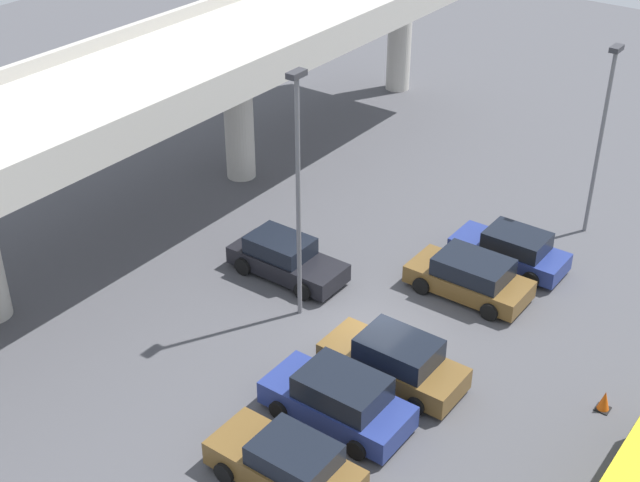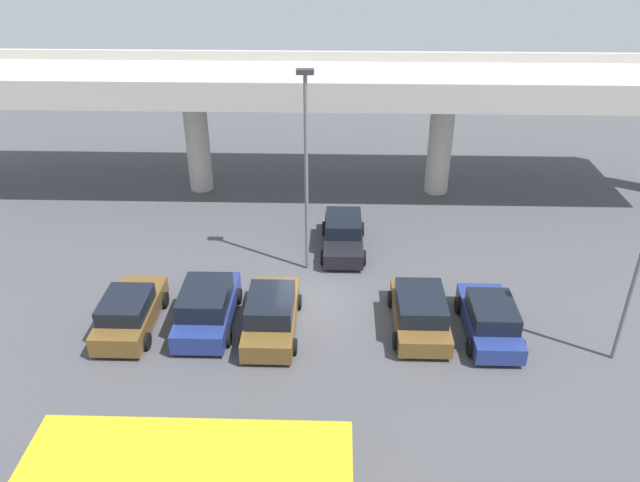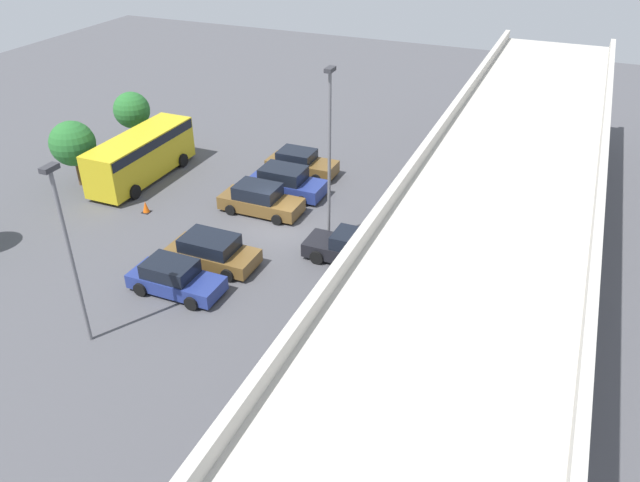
{
  "view_description": "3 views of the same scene",
  "coord_description": "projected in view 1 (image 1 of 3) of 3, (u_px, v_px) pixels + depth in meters",
  "views": [
    {
      "loc": [
        -20.88,
        -12.92,
        18.75
      ],
      "look_at": [
        0.97,
        3.05,
        2.43
      ],
      "focal_mm": 50.0,
      "sensor_mm": 36.0,
      "label": 1
    },
    {
      "loc": [
        1.09,
        -21.41,
        15.04
      ],
      "look_at": [
        0.4,
        1.73,
        2.18
      ],
      "focal_mm": 35.0,
      "sensor_mm": 36.0,
      "label": 2
    },
    {
      "loc": [
        26.35,
        13.82,
        16.99
      ],
      "look_at": [
        1.97,
        3.5,
        1.09
      ],
      "focal_mm": 35.0,
      "sensor_mm": 36.0,
      "label": 3
    }
  ],
  "objects": [
    {
      "name": "parked_car_2",
      "position": [
        394.0,
        361.0,
        28.46
      ],
      "size": [
        2.16,
        4.73,
        1.66
      ],
      "rotation": [
        0.0,
        0.0,
        1.57
      ],
      "color": "brown",
      "rests_on": "ground_plane"
    },
    {
      "name": "ground_plane",
      "position": [
        375.0,
        340.0,
        30.64
      ],
      "size": [
        87.7,
        87.7,
        0.0
      ],
      "primitive_type": "plane",
      "color": "#4C4C51"
    },
    {
      "name": "parked_car_0",
      "position": [
        287.0,
        464.0,
        24.62
      ],
      "size": [
        2.15,
        4.44,
        1.58
      ],
      "rotation": [
        0.0,
        0.0,
        1.57
      ],
      "color": "brown",
      "rests_on": "ground_plane"
    },
    {
      "name": "highway_overpass",
      "position": [
        117.0,
        105.0,
        33.64
      ],
      "size": [
        42.25,
        7.18,
        7.18
      ],
      "color": "#BCB7AD",
      "rests_on": "ground_plane"
    },
    {
      "name": "lamp_post_near_aisle",
      "position": [
        298.0,
        182.0,
        29.33
      ],
      "size": [
        0.7,
        0.35,
        9.11
      ],
      "color": "slate",
      "rests_on": "ground_plane"
    },
    {
      "name": "lamp_post_mid_lot",
      "position": [
        603.0,
        127.0,
        34.64
      ],
      "size": [
        0.7,
        0.35,
        7.93
      ],
      "color": "slate",
      "rests_on": "ground_plane"
    },
    {
      "name": "traffic_cone",
      "position": [
        604.0,
        401.0,
        27.46
      ],
      "size": [
        0.44,
        0.44,
        0.7
      ],
      "color": "black",
      "rests_on": "ground_plane"
    },
    {
      "name": "parked_car_1",
      "position": [
        338.0,
        399.0,
        26.83
      ],
      "size": [
        2.26,
        4.62,
        1.71
      ],
      "rotation": [
        0.0,
        0.0,
        1.57
      ],
      "color": "navy",
      "rests_on": "ground_plane"
    },
    {
      "name": "parked_car_4",
      "position": [
        470.0,
        277.0,
        32.68
      ],
      "size": [
        2.26,
        4.49,
        1.54
      ],
      "rotation": [
        0.0,
        0.0,
        1.57
      ],
      "color": "brown",
      "rests_on": "ground_plane"
    },
    {
      "name": "parked_car_5",
      "position": [
        511.0,
        250.0,
        34.34
      ],
      "size": [
        2.08,
        4.43,
        1.53
      ],
      "rotation": [
        0.0,
        0.0,
        1.57
      ],
      "color": "navy",
      "rests_on": "ground_plane"
    },
    {
      "name": "parked_car_3",
      "position": [
        285.0,
        258.0,
        33.79
      ],
      "size": [
        2.09,
        4.61,
        1.56
      ],
      "rotation": [
        0.0,
        0.0,
        -1.57
      ],
      "color": "black",
      "rests_on": "ground_plane"
    }
  ]
}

